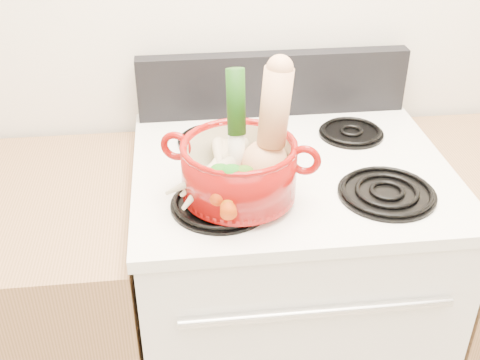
{
  "coord_description": "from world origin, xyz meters",
  "views": [
    {
      "loc": [
        -0.28,
        0.14,
        1.7
      ],
      "look_at": [
        -0.15,
        1.24,
        1.02
      ],
      "focal_mm": 45.0,
      "sensor_mm": 36.0,
      "label": 1
    }
  ],
  "objects": [
    {
      "name": "parsnip_0",
      "position": [
        -0.21,
        1.26,
        1.02
      ],
      "size": [
        0.17,
        0.23,
        0.07
      ],
      "primitive_type": "cone",
      "rotation": [
        1.66,
        0.0,
        -0.57
      ],
      "color": "#EFE7C2",
      "rests_on": "dutch_oven"
    },
    {
      "name": "parsnip_1",
      "position": [
        -0.2,
        1.29,
        1.02
      ],
      "size": [
        0.19,
        0.19,
        0.07
      ],
      "primitive_type": "cone",
      "rotation": [
        1.66,
        0.0,
        -0.76
      ],
      "color": "beige",
      "rests_on": "dutch_oven"
    },
    {
      "name": "stove_body",
      "position": [
        0.0,
        1.4,
        0.46
      ],
      "size": [
        0.76,
        0.65,
        0.92
      ],
      "primitive_type": "cube",
      "color": "white",
      "rests_on": "floor"
    },
    {
      "name": "pot_handle_right",
      "position": [
        -0.01,
        1.21,
        1.07
      ],
      "size": [
        0.07,
        0.04,
        0.07
      ],
      "primitive_type": "torus",
      "rotation": [
        1.57,
        0.0,
        -0.34
      ],
      "color": "maroon",
      "rests_on": "dutch_oven"
    },
    {
      "name": "carrot_0",
      "position": [
        -0.18,
        1.21,
        1.01
      ],
      "size": [
        0.04,
        0.18,
        0.05
      ],
      "primitive_type": "cone",
      "rotation": [
        1.66,
        0.0,
        -0.04
      ],
      "color": "#C63D09",
      "rests_on": "dutch_oven"
    },
    {
      "name": "ginger",
      "position": [
        -0.15,
        1.34,
        1.01
      ],
      "size": [
        0.09,
        0.08,
        0.04
      ],
      "primitive_type": "ellipsoid",
      "rotation": [
        0.0,
        0.0,
        0.31
      ],
      "color": "tan",
      "rests_on": "dutch_oven"
    },
    {
      "name": "burner_front_right",
      "position": [
        0.19,
        1.24,
        0.96
      ],
      "size": [
        0.22,
        0.22,
        0.02
      ],
      "primitive_type": "cylinder",
      "color": "black",
      "rests_on": "cooktop"
    },
    {
      "name": "parsnip_2",
      "position": [
        -0.18,
        1.31,
        1.03
      ],
      "size": [
        0.08,
        0.21,
        0.06
      ],
      "primitive_type": "cone",
      "rotation": [
        1.66,
        0.0,
        -0.16
      ],
      "color": "beige",
      "rests_on": "dutch_oven"
    },
    {
      "name": "pot_handle_left",
      "position": [
        -0.28,
        1.31,
        1.07
      ],
      "size": [
        0.07,
        0.04,
        0.07
      ],
      "primitive_type": "torus",
      "rotation": [
        1.57,
        0.0,
        -0.34
      ],
      "color": "maroon",
      "rests_on": "dutch_oven"
    },
    {
      "name": "parsnip_3",
      "position": [
        -0.23,
        1.24,
        1.03
      ],
      "size": [
        0.17,
        0.11,
        0.05
      ],
      "primitive_type": "cone",
      "rotation": [
        1.66,
        0.0,
        -1.13
      ],
      "color": "beige",
      "rests_on": "dutch_oven"
    },
    {
      "name": "oven_handle",
      "position": [
        0.0,
        1.06,
        0.78
      ],
      "size": [
        0.6,
        0.02,
        0.02
      ],
      "primitive_type": "cylinder",
      "rotation": [
        0.0,
        1.57,
        0.0
      ],
      "color": "silver",
      "rests_on": "stove_body"
    },
    {
      "name": "burner_front_left",
      "position": [
        -0.19,
        1.24,
        0.96
      ],
      "size": [
        0.22,
        0.22,
        0.02
      ],
      "primitive_type": "cylinder",
      "color": "black",
      "rests_on": "cooktop"
    },
    {
      "name": "burner_back_left",
      "position": [
        -0.19,
        1.54,
        0.96
      ],
      "size": [
        0.17,
        0.17,
        0.02
      ],
      "primitive_type": "cylinder",
      "color": "black",
      "rests_on": "cooktop"
    },
    {
      "name": "leek",
      "position": [
        -0.15,
        1.29,
        1.12
      ],
      "size": [
        0.04,
        0.08,
        0.27
      ],
      "primitive_type": "cylinder",
      "rotation": [
        -0.15,
        0.0,
        0.05
      ],
      "color": "silver",
      "rests_on": "dutch_oven"
    },
    {
      "name": "parsnip_4",
      "position": [
        -0.19,
        1.33,
        1.04
      ],
      "size": [
        0.04,
        0.21,
        0.06
      ],
      "primitive_type": "cone",
      "rotation": [
        1.66,
        0.0,
        -0.0
      ],
      "color": "beige",
      "rests_on": "dutch_oven"
    },
    {
      "name": "dutch_oven",
      "position": [
        -0.15,
        1.26,
        1.03
      ],
      "size": [
        0.32,
        0.32,
        0.12
      ],
      "primitive_type": "cylinder",
      "rotation": [
        0.0,
        0.0,
        -0.34
      ],
      "color": "maroon",
      "rests_on": "burner_front_left"
    },
    {
      "name": "carrot_3",
      "position": [
        -0.18,
        1.2,
        1.03
      ],
      "size": [
        0.07,
        0.13,
        0.04
      ],
      "primitive_type": "cone",
      "rotation": [
        1.66,
        0.0,
        -0.37
      ],
      "color": "#C23409",
      "rests_on": "dutch_oven"
    },
    {
      "name": "squash",
      "position": [
        -0.07,
        1.27,
        1.13
      ],
      "size": [
        0.16,
        0.14,
        0.27
      ],
      "primitive_type": null,
      "rotation": [
        0.0,
        0.08,
        0.29
      ],
      "color": "tan",
      "rests_on": "dutch_oven"
    },
    {
      "name": "carrot_1",
      "position": [
        -0.18,
        1.21,
        1.02
      ],
      "size": [
        0.03,
        0.15,
        0.04
      ],
      "primitive_type": "cone",
      "rotation": [
        1.66,
        0.0,
        0.02
      ],
      "color": "orange",
      "rests_on": "dutch_oven"
    },
    {
      "name": "cooktop",
      "position": [
        0.0,
        1.4,
        0.93
      ],
      "size": [
        0.78,
        0.67,
        0.03
      ],
      "primitive_type": "cube",
      "color": "white",
      "rests_on": "stove_body"
    },
    {
      "name": "carrot_2",
      "position": [
        -0.15,
        1.23,
        1.02
      ],
      "size": [
        0.04,
        0.16,
        0.04
      ],
      "primitive_type": "cone",
      "rotation": [
        1.66,
        0.0,
        -0.06
      ],
      "color": "#C54D09",
      "rests_on": "dutch_oven"
    },
    {
      "name": "control_backsplash",
      "position": [
        0.0,
        1.7,
        1.04
      ],
      "size": [
        0.76,
        0.05,
        0.18
      ],
      "primitive_type": "cube",
      "color": "black",
      "rests_on": "cooktop"
    },
    {
      "name": "burner_back_right",
      "position": [
        0.19,
        1.54,
        0.96
      ],
      "size": [
        0.17,
        0.17,
        0.02
      ],
      "primitive_type": "cylinder",
      "color": "black",
      "rests_on": "cooktop"
    }
  ]
}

